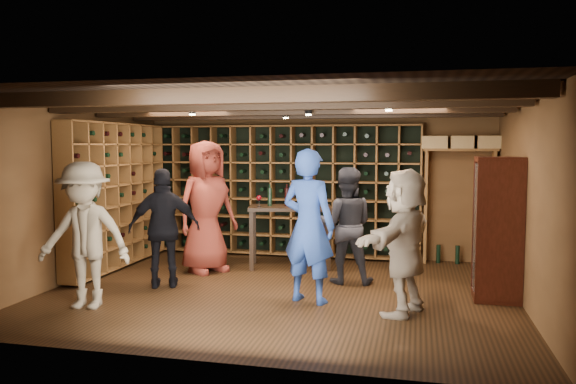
% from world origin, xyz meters
% --- Properties ---
extents(ground, '(6.00, 6.00, 0.00)m').
position_xyz_m(ground, '(0.00, 0.00, 0.00)').
color(ground, '#341F0E').
rests_on(ground, ground).
extents(room_shell, '(6.00, 6.00, 6.00)m').
position_xyz_m(room_shell, '(0.00, 0.05, 2.42)').
color(room_shell, brown).
rests_on(room_shell, ground).
extents(wine_rack_back, '(4.65, 0.30, 2.20)m').
position_xyz_m(wine_rack_back, '(-0.52, 2.33, 1.15)').
color(wine_rack_back, brown).
rests_on(wine_rack_back, ground).
extents(wine_rack_left, '(0.30, 2.65, 2.20)m').
position_xyz_m(wine_rack_left, '(-2.83, 0.82, 1.15)').
color(wine_rack_left, brown).
rests_on(wine_rack_left, ground).
extents(crate_shelf, '(1.20, 0.32, 2.07)m').
position_xyz_m(crate_shelf, '(2.41, 2.32, 1.57)').
color(crate_shelf, brown).
rests_on(crate_shelf, ground).
extents(display_cabinet, '(0.55, 0.50, 1.75)m').
position_xyz_m(display_cabinet, '(2.71, 0.20, 0.86)').
color(display_cabinet, '#3A130B').
rests_on(display_cabinet, ground).
extents(man_blue_shirt, '(0.79, 0.63, 1.88)m').
position_xyz_m(man_blue_shirt, '(0.46, -0.41, 0.94)').
color(man_blue_shirt, navy).
rests_on(man_blue_shirt, ground).
extents(man_grey_suit, '(0.84, 0.68, 1.62)m').
position_xyz_m(man_grey_suit, '(0.78, 0.67, 0.81)').
color(man_grey_suit, black).
rests_on(man_grey_suit, ground).
extents(guest_red_floral, '(1.08, 1.16, 1.99)m').
position_xyz_m(guest_red_floral, '(-1.36, 0.88, 1.00)').
color(guest_red_floral, maroon).
rests_on(guest_red_floral, ground).
extents(guest_woman_black, '(1.02, 0.72, 1.61)m').
position_xyz_m(guest_woman_black, '(-1.57, -0.14, 0.81)').
color(guest_woman_black, black).
rests_on(guest_woman_black, ground).
extents(guest_khaki, '(1.18, 0.75, 1.73)m').
position_xyz_m(guest_khaki, '(-2.06, -1.24, 0.87)').
color(guest_khaki, '#85765B').
rests_on(guest_khaki, ground).
extents(guest_beige, '(1.04, 1.61, 1.66)m').
position_xyz_m(guest_beige, '(1.61, -0.63, 0.83)').
color(guest_beige, tan).
rests_on(guest_beige, ground).
extents(tasting_table, '(1.39, 0.90, 1.25)m').
position_xyz_m(tasting_table, '(-0.20, 1.48, 0.85)').
color(tasting_table, black).
rests_on(tasting_table, ground).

